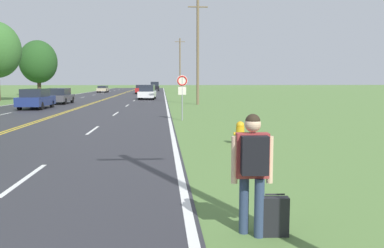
{
  "coord_description": "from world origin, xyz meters",
  "views": [
    {
      "loc": [
        6.73,
        -1.67,
        2.2
      ],
      "look_at": [
        7.46,
        8.21,
        1.14
      ],
      "focal_mm": 38.0,
      "sensor_mm": 36.0,
      "label": 1
    }
  ],
  "objects_px": {
    "suitcase": "(274,216)",
    "tree_left_verge": "(38,62)",
    "car_champagne_hatchback_distant": "(103,89)",
    "car_white_van_mid_far": "(147,92)",
    "hitchhiker_person": "(253,162)",
    "car_dark_grey_sedan_mid_near": "(59,96)",
    "car_black_van_horizon": "(155,86)",
    "traffic_sign": "(182,86)",
    "car_dark_blue_sedan_approaching": "(36,99)",
    "fire_hydrant": "(240,133)",
    "car_red_hatchback_receding": "(141,89)"
  },
  "relations": [
    {
      "from": "hitchhiker_person",
      "to": "car_black_van_horizon",
      "type": "height_order",
      "value": "car_black_van_horizon"
    },
    {
      "from": "car_white_van_mid_far",
      "to": "car_red_hatchback_receding",
      "type": "distance_m",
      "value": 20.1
    },
    {
      "from": "car_champagne_hatchback_distant",
      "to": "car_black_van_horizon",
      "type": "distance_m",
      "value": 14.97
    },
    {
      "from": "hitchhiker_person",
      "to": "traffic_sign",
      "type": "relative_size",
      "value": 0.7
    },
    {
      "from": "traffic_sign",
      "to": "car_dark_blue_sedan_approaching",
      "type": "relative_size",
      "value": 0.55
    },
    {
      "from": "car_dark_blue_sedan_approaching",
      "to": "car_champagne_hatchback_distant",
      "type": "relative_size",
      "value": 1.13
    },
    {
      "from": "suitcase",
      "to": "car_champagne_hatchback_distant",
      "type": "relative_size",
      "value": 0.16
    },
    {
      "from": "car_black_van_horizon",
      "to": "traffic_sign",
      "type": "bearing_deg",
      "value": 2.37
    },
    {
      "from": "tree_left_verge",
      "to": "traffic_sign",
      "type": "bearing_deg",
      "value": -64.01
    },
    {
      "from": "traffic_sign",
      "to": "car_dark_grey_sedan_mid_near",
      "type": "distance_m",
      "value": 20.27
    },
    {
      "from": "fire_hydrant",
      "to": "traffic_sign",
      "type": "bearing_deg",
      "value": 100.46
    },
    {
      "from": "car_dark_blue_sedan_approaching",
      "to": "fire_hydrant",
      "type": "bearing_deg",
      "value": -145.13
    },
    {
      "from": "car_dark_blue_sedan_approaching",
      "to": "car_dark_grey_sedan_mid_near",
      "type": "xyz_separation_m",
      "value": [
        0.04,
        6.98,
        -0.03
      ]
    },
    {
      "from": "fire_hydrant",
      "to": "tree_left_verge",
      "type": "xyz_separation_m",
      "value": [
        -20.9,
        48.22,
        4.55
      ]
    },
    {
      "from": "car_champagne_hatchback_distant",
      "to": "tree_left_verge",
      "type": "bearing_deg",
      "value": 154.18
    },
    {
      "from": "car_white_van_mid_far",
      "to": "suitcase",
      "type": "bearing_deg",
      "value": 7.08
    },
    {
      "from": "fire_hydrant",
      "to": "tree_left_verge",
      "type": "bearing_deg",
      "value": 113.44
    },
    {
      "from": "hitchhiker_person",
      "to": "car_champagne_hatchback_distant",
      "type": "bearing_deg",
      "value": 11.98
    },
    {
      "from": "car_white_van_mid_far",
      "to": "car_red_hatchback_receding",
      "type": "height_order",
      "value": "car_white_van_mid_far"
    },
    {
      "from": "car_white_van_mid_far",
      "to": "car_champagne_hatchback_distant",
      "type": "distance_m",
      "value": 29.59
    },
    {
      "from": "suitcase",
      "to": "tree_left_verge",
      "type": "bearing_deg",
      "value": 21.51
    },
    {
      "from": "car_red_hatchback_receding",
      "to": "car_black_van_horizon",
      "type": "distance_m",
      "value": 19.87
    },
    {
      "from": "car_dark_grey_sedan_mid_near",
      "to": "car_red_hatchback_receding",
      "type": "xyz_separation_m",
      "value": [
        6.32,
        28.71,
        0.05
      ]
    },
    {
      "from": "hitchhiker_person",
      "to": "traffic_sign",
      "type": "distance_m",
      "value": 16.94
    },
    {
      "from": "traffic_sign",
      "to": "car_champagne_hatchback_distant",
      "type": "distance_m",
      "value": 55.22
    },
    {
      "from": "car_champagne_hatchback_distant",
      "to": "hitchhiker_person",
      "type": "bearing_deg",
      "value": -169.01
    },
    {
      "from": "fire_hydrant",
      "to": "car_white_van_mid_far",
      "type": "xyz_separation_m",
      "value": [
        -4.43,
        34.35,
        0.49
      ]
    },
    {
      "from": "car_black_van_horizon",
      "to": "car_dark_grey_sedan_mid_near",
      "type": "bearing_deg",
      "value": -9.59
    },
    {
      "from": "car_dark_grey_sedan_mid_near",
      "to": "car_black_van_horizon",
      "type": "xyz_separation_m",
      "value": [
        8.24,
        48.49,
        0.24
      ]
    },
    {
      "from": "fire_hydrant",
      "to": "suitcase",
      "type": "bearing_deg",
      "value": -97.63
    },
    {
      "from": "car_dark_grey_sedan_mid_near",
      "to": "car_black_van_horizon",
      "type": "height_order",
      "value": "car_black_van_horizon"
    },
    {
      "from": "hitchhiker_person",
      "to": "car_dark_blue_sedan_approaching",
      "type": "height_order",
      "value": "hitchhiker_person"
    },
    {
      "from": "car_champagne_hatchback_distant",
      "to": "car_white_van_mid_far",
      "type": "bearing_deg",
      "value": -160.69
    },
    {
      "from": "car_white_van_mid_far",
      "to": "car_red_hatchback_receding",
      "type": "relative_size",
      "value": 1.18
    },
    {
      "from": "traffic_sign",
      "to": "car_black_van_horizon",
      "type": "relative_size",
      "value": 0.6
    },
    {
      "from": "fire_hydrant",
      "to": "traffic_sign",
      "type": "distance_m",
      "value": 8.87
    },
    {
      "from": "fire_hydrant",
      "to": "car_dark_grey_sedan_mid_near",
      "type": "height_order",
      "value": "car_dark_grey_sedan_mid_near"
    },
    {
      "from": "car_dark_blue_sedan_approaching",
      "to": "car_white_van_mid_far",
      "type": "xyz_separation_m",
      "value": [
        8.1,
        15.67,
        0.1
      ]
    },
    {
      "from": "tree_left_verge",
      "to": "car_dark_grey_sedan_mid_near",
      "type": "distance_m",
      "value": 24.43
    },
    {
      "from": "hitchhiker_person",
      "to": "fire_hydrant",
      "type": "distance_m",
      "value": 8.46
    },
    {
      "from": "fire_hydrant",
      "to": "car_dark_blue_sedan_approaching",
      "type": "relative_size",
      "value": 0.18
    },
    {
      "from": "suitcase",
      "to": "car_black_van_horizon",
      "type": "relative_size",
      "value": 0.15
    },
    {
      "from": "suitcase",
      "to": "car_dark_grey_sedan_mid_near",
      "type": "distance_m",
      "value": 35.85
    },
    {
      "from": "car_dark_blue_sedan_approaching",
      "to": "car_white_van_mid_far",
      "type": "height_order",
      "value": "car_white_van_mid_far"
    },
    {
      "from": "hitchhiker_person",
      "to": "tree_left_verge",
      "type": "bearing_deg",
      "value": 21.23
    },
    {
      "from": "car_dark_blue_sedan_approaching",
      "to": "car_black_van_horizon",
      "type": "xyz_separation_m",
      "value": [
        8.28,
        55.48,
        0.21
      ]
    },
    {
      "from": "fire_hydrant",
      "to": "tree_left_verge",
      "type": "relative_size",
      "value": 0.1
    },
    {
      "from": "traffic_sign",
      "to": "car_dark_blue_sedan_approaching",
      "type": "height_order",
      "value": "traffic_sign"
    },
    {
      "from": "traffic_sign",
      "to": "tree_left_verge",
      "type": "bearing_deg",
      "value": 115.99
    },
    {
      "from": "tree_left_verge",
      "to": "car_champagne_hatchback_distant",
      "type": "bearing_deg",
      "value": 62.94
    }
  ]
}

